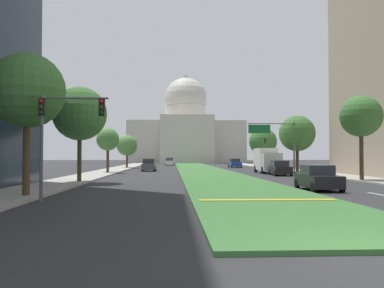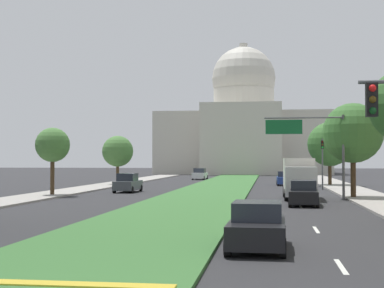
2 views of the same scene
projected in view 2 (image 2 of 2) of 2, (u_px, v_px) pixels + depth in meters
name	position (u px, v px, depth m)	size (l,w,h in m)	color
ground_plane	(221.00, 187.00, 64.01)	(267.25, 267.25, 0.00)	#2B2B2D
grass_median	(216.00, 189.00, 58.00)	(7.17, 109.33, 0.14)	#386B33
median_curb_nose	(42.00, 283.00, 13.55)	(6.45, 0.50, 0.04)	gold
lane_dashes_right	(294.00, 197.00, 46.56)	(0.16, 63.89, 0.01)	silver
sidewalk_left	(70.00, 191.00, 53.76)	(4.00, 109.33, 0.15)	#9E9991
sidewalk_right	(359.00, 194.00, 50.20)	(4.00, 109.33, 0.15)	#9E9991
capitol_building	(244.00, 129.00, 123.65)	(36.13, 26.67, 28.55)	beige
traffic_light_far_right	(322.00, 157.00, 57.81)	(0.28, 0.35, 5.20)	#515456
overhead_guide_sign	(313.00, 139.00, 43.46)	(6.05, 0.20, 6.50)	#515456
street_tree_left_far	(53.00, 145.00, 47.92)	(2.91, 2.91, 5.78)	#4C3823
street_tree_right_far	(353.00, 133.00, 44.85)	(4.75, 4.75, 7.56)	#4C3823
street_tree_left_distant	(118.00, 151.00, 67.90)	(3.71, 3.71, 5.92)	#4C3823
street_tree_right_distant	(330.00, 144.00, 66.39)	(5.16, 5.16, 7.45)	#4C3823
sedan_lead_stopped	(257.00, 227.00, 19.75)	(2.06, 4.35, 1.63)	black
sedan_midblock	(304.00, 194.00, 38.19)	(2.19, 4.48, 1.69)	black
sedan_distant	(128.00, 183.00, 53.59)	(1.97, 4.26, 1.78)	#4C5156
sedan_far_horizon	(285.00, 179.00, 67.85)	(2.01, 4.70, 1.67)	navy
sedan_very_far	(200.00, 174.00, 86.64)	(2.05, 4.38, 1.74)	silver
box_truck_delivery	(299.00, 178.00, 44.45)	(2.40, 6.40, 3.20)	silver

